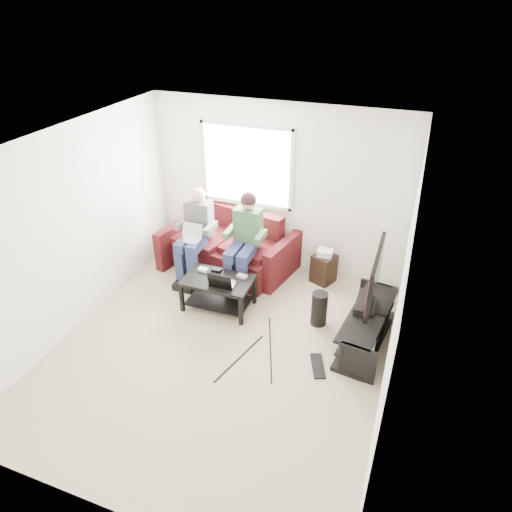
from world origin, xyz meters
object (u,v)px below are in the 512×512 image
object	(u,v)px
tv	(375,277)
sofa	(230,249)
tv_stand	(366,328)
coffee_table	(218,286)
end_table	(324,267)
subwoofer	(319,309)

from	to	relation	value
tv	sofa	bearing A→B (deg)	157.54
sofa	tv_stand	distance (m)	2.58
coffee_table	tv_stand	xyz separation A→B (m)	(2.07, -0.02, -0.14)
tv_stand	coffee_table	bearing A→B (deg)	179.47
sofa	end_table	bearing A→B (deg)	4.21
tv	coffee_table	bearing A→B (deg)	-177.76
tv_stand	tv	size ratio (longest dim) A/B	1.35
subwoofer	tv_stand	bearing A→B (deg)	-12.99
coffee_table	subwoofer	distance (m)	1.43
coffee_table	subwoofer	bearing A→B (deg)	5.30
sofa	end_table	xyz separation A→B (m)	(1.51, 0.11, -0.09)
coffee_table	tv_stand	size ratio (longest dim) A/B	0.65
subwoofer	end_table	xyz separation A→B (m)	(-0.18, 1.03, 0.01)
coffee_table	sofa	bearing A→B (deg)	104.66
coffee_table	tv_stand	distance (m)	2.07
sofa	tv	world-z (taller)	tv
coffee_table	tv	distance (m)	2.15
sofa	tv_stand	size ratio (longest dim) A/B	1.46
tv_stand	end_table	distance (m)	1.44
sofa	subwoofer	world-z (taller)	sofa
tv_stand	end_table	bearing A→B (deg)	125.13
coffee_table	end_table	bearing A→B (deg)	43.11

